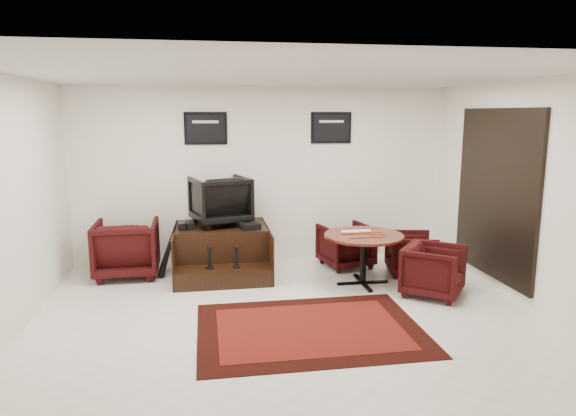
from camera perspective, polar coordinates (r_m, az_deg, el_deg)
The scene contains 16 objects.
ground at distance 6.21m, azimuth 0.12°, elevation -12.08°, with size 6.00×6.00×0.00m, color white.
room_shell at distance 5.96m, azimuth 3.81°, elevation 4.71°, with size 6.02×5.02×2.81m.
area_rug at distance 5.90m, azimuth 2.44°, elevation -13.27°, with size 2.49×1.87×0.01m.
shine_podium at distance 7.84m, azimuth -7.38°, elevation -4.78°, with size 1.38×1.42×0.71m.
shine_chair at distance 7.81m, azimuth -7.55°, elevation 1.11°, with size 0.79×0.74×0.82m, color black.
shoes_pair at distance 7.67m, azimuth -11.31°, elevation -1.89°, with size 0.25×0.30×0.10m.
polish_kit at distance 7.50m, azimuth -4.16°, elevation -2.05°, with size 0.26×0.18×0.09m, color black.
umbrella_black at distance 7.71m, azimuth -13.19°, elevation -4.63°, with size 0.30×0.11×0.81m, color black, non-canonical shape.
umbrella_hooked at distance 7.90m, azimuth -13.11°, elevation -4.26°, with size 0.30×0.11×0.81m, color black, non-canonical shape.
armchair_side at distance 7.95m, azimuth -17.49°, elevation -4.00°, with size 0.89×0.83×0.92m, color black.
meeting_table at distance 7.25m, azimuth 8.41°, elevation -3.60°, with size 1.10×1.10×0.72m.
table_chair_back at distance 8.12m, azimuth 6.43°, elevation -3.91°, with size 0.72×0.67×0.74m, color black.
table_chair_window at distance 7.92m, azimuth 13.54°, elevation -4.71°, with size 0.67×0.63×0.69m, color black.
table_chair_corner at distance 7.07m, azimuth 15.89°, elevation -6.44°, with size 0.72×0.68×0.74m, color black.
paper_roll at distance 7.27m, azimuth 7.55°, elevation -2.62°, with size 0.05×0.05×0.42m, color white.
table_clutter at distance 7.20m, azimuth 8.85°, elevation -2.93°, with size 0.57×0.30×0.01m.
Camera 1 is at (-0.94, -5.65, 2.39)m, focal length 32.00 mm.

